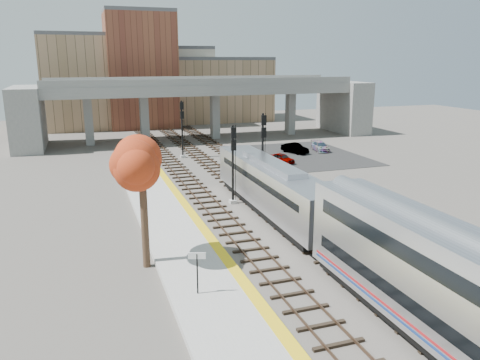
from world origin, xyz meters
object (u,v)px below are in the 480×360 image
object	(u,v)px
signal_mast_near	(233,166)
signal_mast_mid	(263,152)
car_c	(320,146)
tree	(142,174)
car_a	(282,158)
locomotive	(272,186)
signal_mast_far	(182,130)
car_b	(295,148)

from	to	relation	value
signal_mast_near	signal_mast_mid	bearing A→B (deg)	40.62
car_c	tree	bearing A→B (deg)	-123.38
car_a	car_c	xyz separation A→B (m)	(8.08, 5.44, 0.03)
locomotive	car_a	size ratio (longest dim) A/B	5.63
locomotive	car_c	xyz separation A→B (m)	(16.58, 22.48, -1.64)
tree	car_a	xyz separation A→B (m)	(19.47, 23.98, -5.16)
car_a	signal_mast_far	bearing A→B (deg)	124.77
signal_mast_far	locomotive	bearing A→B (deg)	-85.03
locomotive	signal_mast_near	xyz separation A→B (m)	(-2.10, 3.51, 1.05)
locomotive	tree	distance (m)	13.45
locomotive	tree	xyz separation A→B (m)	(-10.98, -6.94, 3.49)
signal_mast_far	car_b	bearing A→B (deg)	-7.95
tree	signal_mast_mid	bearing A→B (deg)	47.10
locomotive	signal_mast_near	size ratio (longest dim) A/B	2.80
locomotive	signal_mast_far	xyz separation A→B (m)	(-2.10, 24.16, 1.31)
car_b	car_c	world-z (taller)	car_b
tree	signal_mast_near	bearing A→B (deg)	49.65
signal_mast_near	signal_mast_far	world-z (taller)	signal_mast_far
signal_mast_mid	signal_mast_far	world-z (taller)	signal_mast_mid
signal_mast_near	signal_mast_mid	xyz separation A→B (m)	(4.10, 3.52, 0.33)
tree	car_b	xyz separation A→B (m)	(23.55, 29.05, -5.07)
tree	car_c	world-z (taller)	tree
signal_mast_far	signal_mast_mid	bearing A→B (deg)	-76.54
car_a	car_b	size ratio (longest dim) A/B	0.84
signal_mast_far	tree	distance (m)	32.42
signal_mast_far	tree	bearing A→B (deg)	-105.94
signal_mast_mid	car_a	xyz separation A→B (m)	(6.49, 10.01, -3.04)
signal_mast_mid	tree	distance (m)	19.19
locomotive	signal_mast_mid	distance (m)	7.44
locomotive	tree	world-z (taller)	tree
car_a	locomotive	bearing A→B (deg)	-137.80
locomotive	signal_mast_mid	bearing A→B (deg)	74.12
signal_mast_near	car_c	world-z (taller)	signal_mast_near
signal_mast_mid	tree	xyz separation A→B (m)	(-12.98, -13.97, 2.12)
signal_mast_mid	car_a	size ratio (longest dim) A/B	2.15
signal_mast_mid	car_c	world-z (taller)	signal_mast_mid
car_a	car_c	bearing A→B (deg)	12.65
signal_mast_mid	car_c	distance (m)	21.46
car_c	signal_mast_far	bearing A→B (deg)	-175.40
signal_mast_far	car_a	size ratio (longest dim) A/B	2.12
signal_mast_near	tree	size ratio (longest dim) A/B	0.87
signal_mast_mid	car_c	size ratio (longest dim) A/B	1.75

